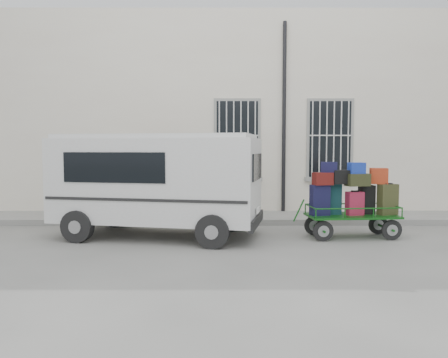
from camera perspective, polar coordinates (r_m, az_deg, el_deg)
ground at (r=9.99m, az=4.58°, el=-7.45°), size 80.00×80.00×0.00m
building at (r=15.31m, az=2.95°, el=7.81°), size 24.00×5.15×6.00m
sidewalk at (r=12.14m, az=3.73°, el=-5.04°), size 24.00×1.70×0.15m
luggage_cart at (r=10.07m, az=16.31°, el=-2.43°), size 2.35×1.05×1.69m
van at (r=9.87m, az=-8.67°, el=0.06°), size 4.82×2.74×2.29m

